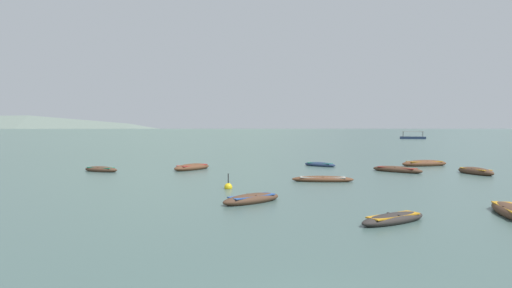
% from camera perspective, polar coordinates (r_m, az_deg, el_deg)
% --- Properties ---
extents(ground_plane, '(6000.00, 6000.00, 0.00)m').
position_cam_1_polar(ground_plane, '(1506.63, -4.43, 2.13)').
color(ground_plane, '#425B56').
extents(mountain_1, '(2490.07, 2490.07, 566.19)m').
position_cam_1_polar(mountain_1, '(2280.77, -16.30, 9.23)').
color(mountain_1, slate).
rests_on(mountain_1, ground).
extents(mountain_2, '(1043.45, 1043.45, 416.27)m').
position_cam_1_polar(mountain_2, '(1976.28, -2.67, 8.22)').
color(mountain_2, slate).
rests_on(mountain_2, ground).
extents(mountain_3, '(1182.79, 1182.79, 438.83)m').
position_cam_1_polar(mountain_3, '(2096.17, 23.03, 8.01)').
color(mountain_3, slate).
rests_on(mountain_3, ground).
extents(rowboat_0, '(3.26, 2.22, 0.45)m').
position_cam_1_polar(rowboat_0, '(16.96, 18.05, -9.58)').
color(rowboat_0, '#2D2826').
rests_on(rowboat_0, ground).
extents(rowboat_1, '(1.76, 3.58, 0.66)m').
position_cam_1_polar(rowboat_1, '(36.56, 27.51, -3.30)').
color(rowboat_1, '#4C3323').
rests_on(rowboat_1, ground).
extents(rowboat_2, '(4.72, 2.03, 0.69)m').
position_cam_1_polar(rowboat_2, '(42.34, 21.77, -2.47)').
color(rowboat_2, brown).
rests_on(rowboat_2, ground).
extents(rowboat_3, '(2.17, 4.05, 0.53)m').
position_cam_1_polar(rowboat_3, '(20.26, 31.31, -7.80)').
color(rowboat_3, '#4C3323').
rests_on(rowboat_3, ground).
extents(rowboat_4, '(4.19, 1.63, 0.47)m').
position_cam_1_polar(rowboat_4, '(28.42, 8.98, -4.72)').
color(rowboat_4, brown).
rests_on(rowboat_4, ground).
extents(rowboat_5, '(3.54, 3.77, 0.65)m').
position_cam_1_polar(rowboat_5, '(36.19, -8.64, -3.13)').
color(rowboat_5, brown).
rests_on(rowboat_5, ground).
extents(rowboat_6, '(3.30, 2.75, 0.54)m').
position_cam_1_polar(rowboat_6, '(20.31, -0.59, -7.44)').
color(rowboat_6, '#4C3323').
rests_on(rowboat_6, ground).
extents(rowboat_7, '(2.98, 2.89, 0.48)m').
position_cam_1_polar(rowboat_7, '(39.42, 8.61, -2.76)').
color(rowboat_7, navy).
rests_on(rowboat_7, ground).
extents(rowboat_8, '(3.32, 2.39, 0.53)m').
position_cam_1_polar(rowboat_8, '(36.57, -20.20, -3.24)').
color(rowboat_8, '#4C3323').
rests_on(rowboat_8, ground).
extents(rowboat_9, '(3.62, 3.93, 0.58)m').
position_cam_1_polar(rowboat_9, '(35.86, 18.49, -3.30)').
color(rowboat_9, '#4C3323').
rests_on(rowboat_9, ground).
extents(ferry_0, '(7.79, 4.79, 2.54)m').
position_cam_1_polar(ferry_0, '(138.25, 20.40, 0.83)').
color(ferry_0, navy).
rests_on(ferry_0, ground).
extents(mooring_buoy, '(0.47, 0.47, 1.03)m').
position_cam_1_polar(mooring_buoy, '(24.84, -3.76, -5.81)').
color(mooring_buoy, yellow).
rests_on(mooring_buoy, ground).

